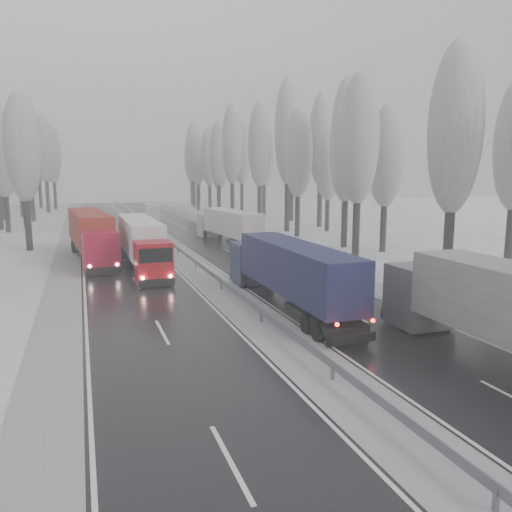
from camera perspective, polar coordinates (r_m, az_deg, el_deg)
ground at (r=16.79m, az=15.49°, el=-18.62°), size 260.00×260.00×0.00m
carriageway_right at (r=44.98m, az=-0.92°, el=-0.60°), size 7.50×200.00×0.03m
carriageway_left at (r=42.90m, az=-14.35°, el=-1.38°), size 7.50×200.00×0.03m
median_slush at (r=43.64m, az=-7.48°, el=-0.98°), size 3.00×200.00×0.04m
shoulder_right at (r=46.76m, az=4.84°, el=-0.25°), size 2.40×200.00×0.04m
shoulder_left at (r=42.78m, az=-20.97°, el=-1.74°), size 2.40×200.00×0.04m
median_guardrail at (r=43.53m, az=-7.49°, el=-0.24°), size 0.12×200.00×0.76m
tree_16 at (r=36.62m, az=21.82°, el=13.21°), size 3.60×3.60×16.53m
tree_18 at (r=45.56m, az=11.68°, el=12.83°), size 3.60×3.60×16.58m
tree_19 at (r=51.82m, az=14.65°, el=10.85°), size 3.60×3.60×14.57m
tree_20 at (r=54.25m, az=10.30°, el=11.69°), size 3.60×3.60×15.71m
tree_21 at (r=58.93m, az=10.32°, el=13.30°), size 3.60×3.60×18.62m
tree_22 at (r=63.19m, az=4.84°, el=11.54°), size 3.60×3.60×15.86m
tree_23 at (r=69.48m, az=8.26°, el=10.06°), size 3.60×3.60×13.55m
tree_24 at (r=68.67m, az=3.66°, el=13.83°), size 3.60×3.60×20.49m
tree_25 at (r=75.14m, az=7.42°, el=12.88°), size 3.60×3.60×19.44m
tree_26 at (r=78.01m, az=0.41°, el=12.51°), size 3.60×3.60×18.78m
tree_27 at (r=84.32m, az=4.15°, el=11.75°), size 3.60×3.60×17.62m
tree_28 at (r=87.80m, az=-2.77°, el=12.50°), size 3.60×3.60×19.62m
tree_29 at (r=93.87m, az=0.93°, el=11.71°), size 3.60×3.60×18.11m
tree_30 at (r=97.17m, az=-4.31°, el=11.51°), size 3.60×3.60×17.86m
tree_31 at (r=102.70m, az=-1.65°, el=11.67°), size 3.60×3.60×18.58m
tree_32 at (r=104.44m, az=-5.36°, el=11.16°), size 3.60×3.60×17.33m
tree_33 at (r=109.06m, az=-4.24°, el=10.09°), size 3.60×3.60×14.33m
tree_34 at (r=111.15m, az=-6.73°, el=11.12°), size 3.60×3.60×17.63m
tree_35 at (r=117.37m, az=-2.69°, el=11.27°), size 3.60×3.60×18.25m
tree_36 at (r=121.10m, az=-7.17°, el=11.74°), size 3.60×3.60×20.23m
tree_37 at (r=126.55m, az=-4.40°, el=10.57°), size 3.60×3.60×16.37m
tree_38 at (r=131.72m, az=-7.42°, el=10.92°), size 3.60×3.60×17.97m
tree_39 at (r=136.21m, az=-6.59°, el=10.40°), size 3.60×3.60×16.19m
tree_62 at (r=56.08m, az=-25.14°, el=11.11°), size 3.60×3.60×16.04m
tree_66 at (r=75.02m, az=-26.97°, el=9.91°), size 3.60×3.60×15.23m
tree_68 at (r=81.59m, az=-25.29°, el=10.54°), size 3.60×3.60×16.65m
tree_70 at (r=91.61m, az=-24.51°, el=10.54°), size 3.60×3.60×17.09m
tree_71 at (r=96.16m, az=-27.24°, el=11.21°), size 3.60×3.60×19.61m
tree_72 at (r=101.12m, az=-25.49°, el=9.57°), size 3.60×3.60×15.11m
tree_73 at (r=105.45m, az=-26.90°, el=10.15°), size 3.60×3.60×17.22m
tree_74 at (r=111.66m, az=-23.02°, el=11.12°), size 3.60×3.60×19.68m
tree_76 at (r=120.96m, az=-22.23°, el=10.63°), size 3.60×3.60×18.55m
tree_77 at (r=125.25m, az=-24.67°, el=9.17°), size 3.60×3.60×14.32m
tree_78 at (r=127.75m, az=-23.71°, el=10.72°), size 3.60×3.60×19.55m
tree_79 at (r=131.91m, az=-24.76°, el=9.90°), size 3.60×3.60×17.07m
truck_blue_box at (r=29.19m, az=3.65°, el=-1.54°), size 2.45×15.24×3.90m
truck_cream_box at (r=55.92m, az=-3.21°, el=3.64°), size 3.58×15.10×3.84m
box_truck_distant at (r=86.79m, az=-11.85°, el=4.95°), size 2.68×7.68×2.83m
truck_red_white at (r=42.34m, az=-12.96°, el=1.75°), size 2.60×15.83×4.05m
truck_red_red at (r=47.48m, az=-18.35°, el=2.54°), size 4.07×17.18×4.37m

